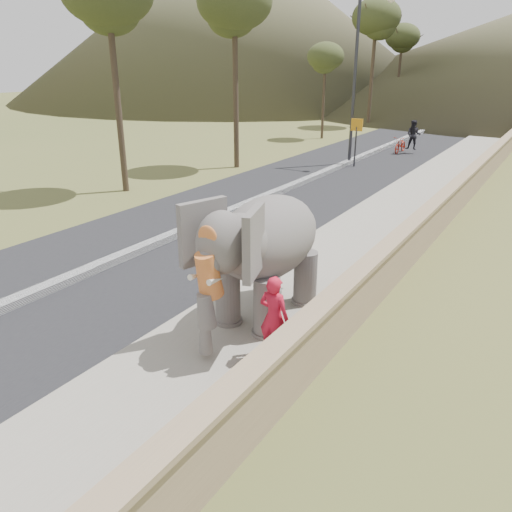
{
  "coord_description": "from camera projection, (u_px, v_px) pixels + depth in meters",
  "views": [
    {
      "loc": [
        4.73,
        -7.26,
        5.04
      ],
      "look_at": [
        0.2,
        -0.02,
        1.7
      ],
      "focal_mm": 35.0,
      "sensor_mm": 36.0,
      "label": 1
    }
  ],
  "objects": [
    {
      "name": "road",
      "position": [
        278.0,
        194.0,
        20.27
      ],
      "size": [
        7.0,
        120.0,
        0.03
      ],
      "primitive_type": "cube",
      "color": "black",
      "rests_on": "ground"
    },
    {
      "name": "signboard",
      "position": [
        356.0,
        134.0,
        24.91
      ],
      "size": [
        0.6,
        0.08,
        2.4
      ],
      "color": "#2D2D33",
      "rests_on": "ground"
    },
    {
      "name": "median",
      "position": [
        278.0,
        192.0,
        20.23
      ],
      "size": [
        0.35,
        120.0,
        0.22
      ],
      "primitive_type": "cube",
      "color": "black",
      "rests_on": "ground"
    },
    {
      "name": "walkway",
      "position": [
        400.0,
        211.0,
        17.78
      ],
      "size": [
        3.0,
        120.0,
        0.15
      ],
      "primitive_type": "cube",
      "color": "#9E9687",
      "rests_on": "ground"
    },
    {
      "name": "ground",
      "position": [
        248.0,
        333.0,
        9.91
      ],
      "size": [
        160.0,
        160.0,
        0.0
      ],
      "primitive_type": "plane",
      "color": "olive",
      "rests_on": "ground"
    },
    {
      "name": "hill_left",
      "position": [
        233.0,
        14.0,
        68.09
      ],
      "size": [
        60.0,
        60.0,
        22.0
      ],
      "primitive_type": "cone",
      "color": "brown",
      "rests_on": "ground"
    },
    {
      "name": "elephant_and_man",
      "position": [
        269.0,
        255.0,
        9.96
      ],
      "size": [
        2.13,
        3.58,
        2.59
      ],
      "color": "slate",
      "rests_on": "ground"
    },
    {
      "name": "parapet",
      "position": [
        450.0,
        204.0,
        16.79
      ],
      "size": [
        0.3,
        120.0,
        1.1
      ],
      "primitive_type": "cube",
      "color": "tan",
      "rests_on": "ground"
    },
    {
      "name": "lamppost",
      "position": [
        362.0,
        65.0,
        24.27
      ],
      "size": [
        1.76,
        0.36,
        8.0
      ],
      "color": "#2E2E33",
      "rests_on": "ground"
    },
    {
      "name": "motorcyclist",
      "position": [
        406.0,
        140.0,
        28.98
      ],
      "size": [
        1.41,
        1.8,
        1.93
      ],
      "color": "maroon",
      "rests_on": "ground"
    },
    {
      "name": "trees",
      "position": [
        500.0,
        75.0,
        30.89
      ],
      "size": [
        48.38,
        41.4,
        9.91
      ],
      "color": "#473828",
      "rests_on": "ground"
    }
  ]
}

